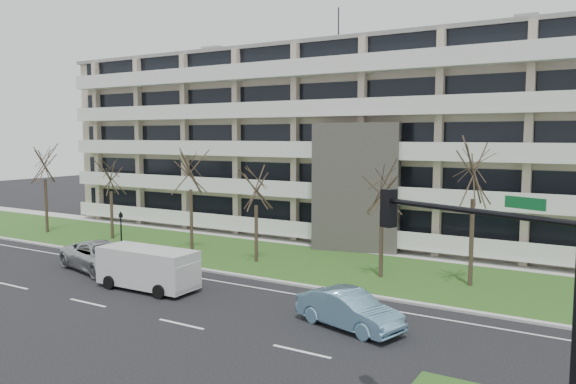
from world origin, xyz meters
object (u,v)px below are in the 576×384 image
Objects in this scene: blue_sedan at (349,309)px; traffic_signal at (497,295)px; white_van at (149,265)px; silver_pickup at (101,256)px; pedestrian_signal at (121,225)px.

blue_sedan is 0.72× the size of traffic_signal.
blue_sedan is at bearing -0.89° from white_van.
white_van is 0.84× the size of traffic_signal.
silver_pickup is 0.93× the size of traffic_signal.
silver_pickup is 6.33m from pedestrian_signal.
white_van is 11.33m from pedestrian_signal.
blue_sedan is at bearing 156.60° from traffic_signal.
silver_pickup is 2.29× the size of pedestrian_signal.
traffic_signal reaches higher than pedestrian_signal.
silver_pickup is 1.29× the size of blue_sedan.
white_van is at bearing -20.95° from pedestrian_signal.
white_van is at bearing -91.46° from silver_pickup.
silver_pickup reaches higher than blue_sedan.
white_van reaches higher than silver_pickup.
traffic_signal is at bearing -119.79° from blue_sedan.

